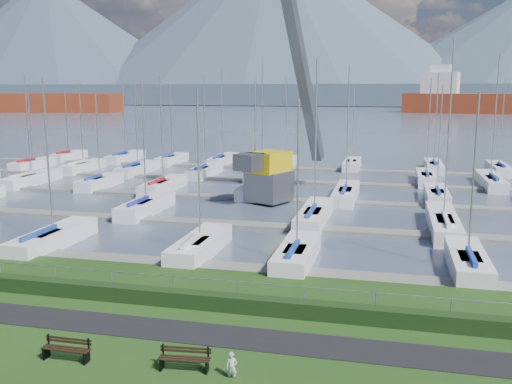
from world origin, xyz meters
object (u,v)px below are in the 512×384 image
(bench_left, at_px, (67,349))
(person, at_px, (232,363))
(crane, at_px, (277,137))
(bench_right, at_px, (185,359))

(bench_left, bearing_deg, person, 1.54)
(person, relative_size, crane, 0.05)
(bench_right, distance_m, person, 1.72)
(bench_right, relative_size, crane, 0.08)
(crane, bearing_deg, bench_right, -59.95)
(bench_left, height_order, crane, crane)
(bench_right, bearing_deg, bench_left, 177.99)
(bench_right, distance_m, crane, 32.48)
(person, height_order, crane, crane)
(bench_left, height_order, bench_right, same)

